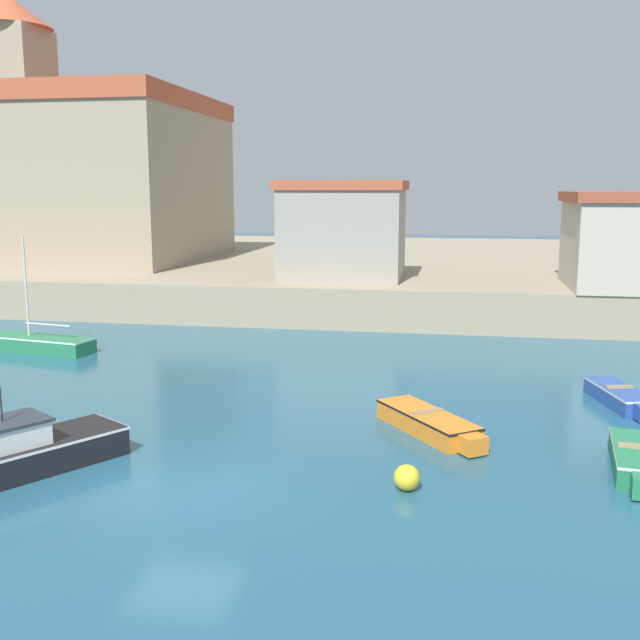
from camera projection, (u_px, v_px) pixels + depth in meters
name	position (u px, v px, depth m)	size (l,w,h in m)	color
ground_plane	(182.00, 492.00, 17.55)	(200.00, 200.00, 0.00)	#235670
quay_seawall	(373.00, 268.00, 56.61)	(120.00, 40.00, 2.09)	gray
motorboat_black_0	(8.00, 456.00, 18.46)	(4.48, 5.95, 2.32)	black
dinghy_blue_1	(620.00, 396.00, 24.50)	(1.78, 3.77, 0.64)	#284C9E
dinghy_orange_4	(429.00, 423.00, 21.73)	(3.32, 4.02, 0.65)	orange
sailboat_green_5	(34.00, 342.00, 32.69)	(5.98, 2.32, 4.99)	#237A4C
mooring_buoy	(407.00, 478.00, 17.60)	(0.62, 0.62, 0.62)	yellow
church	(114.00, 170.00, 51.19)	(14.50, 16.84, 17.20)	gray
harbor_shed_mid_row	(343.00, 230.00, 41.06)	(6.83, 5.29, 5.34)	gray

